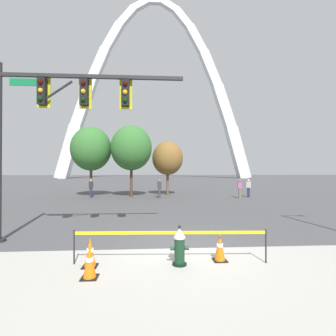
{
  "coord_description": "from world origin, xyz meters",
  "views": [
    {
      "loc": [
        -0.87,
        -7.72,
        2.38
      ],
      "look_at": [
        -0.06,
        5.0,
        2.5
      ],
      "focal_mm": 26.64,
      "sensor_mm": 36.0,
      "label": 1
    }
  ],
  "objects_px": {
    "pedestrian_walking_left": "(159,189)",
    "fire_hydrant": "(179,246)",
    "monument_arch": "(155,99)",
    "pedestrian_standing_center": "(240,189)",
    "traffic_cone_by_hydrant": "(90,262)",
    "traffic_cone_mid_sidewalk": "(220,247)",
    "traffic_signal_gantry": "(53,115)",
    "traffic_cone_curb_edge": "(90,252)",
    "pedestrian_walking_right": "(91,188)",
    "pedestrian_near_trees": "(249,188)"
  },
  "relations": [
    {
      "from": "pedestrian_walking_left",
      "to": "fire_hydrant",
      "type": "bearing_deg",
      "value": -89.78
    },
    {
      "from": "monument_arch",
      "to": "pedestrian_standing_center",
      "type": "relative_size",
      "value": 36.07
    },
    {
      "from": "traffic_cone_by_hydrant",
      "to": "traffic_cone_mid_sidewalk",
      "type": "xyz_separation_m",
      "value": [
        3.15,
        0.85,
        0.0
      ]
    },
    {
      "from": "traffic_signal_gantry",
      "to": "pedestrian_walking_left",
      "type": "relative_size",
      "value": 4.04
    },
    {
      "from": "traffic_cone_mid_sidewalk",
      "to": "traffic_cone_curb_edge",
      "type": "relative_size",
      "value": 1.0
    },
    {
      "from": "pedestrian_walking_right",
      "to": "traffic_cone_by_hydrant",
      "type": "bearing_deg",
      "value": -76.54
    },
    {
      "from": "traffic_cone_curb_edge",
      "to": "pedestrian_walking_right",
      "type": "distance_m",
      "value": 16.29
    },
    {
      "from": "traffic_cone_curb_edge",
      "to": "pedestrian_walking_left",
      "type": "xyz_separation_m",
      "value": [
        2.15,
        15.15,
        0.46
      ]
    },
    {
      "from": "pedestrian_standing_center",
      "to": "traffic_signal_gantry",
      "type": "bearing_deg",
      "value": -131.74
    },
    {
      "from": "traffic_cone_mid_sidewalk",
      "to": "pedestrian_walking_right",
      "type": "xyz_separation_m",
      "value": [
        -7.09,
        15.64,
        0.46
      ]
    },
    {
      "from": "traffic_cone_by_hydrant",
      "to": "pedestrian_walking_left",
      "type": "height_order",
      "value": "pedestrian_walking_left"
    },
    {
      "from": "fire_hydrant",
      "to": "traffic_cone_curb_edge",
      "type": "height_order",
      "value": "fire_hydrant"
    },
    {
      "from": "monument_arch",
      "to": "pedestrian_walking_right",
      "type": "bearing_deg",
      "value": -96.81
    },
    {
      "from": "pedestrian_walking_left",
      "to": "pedestrian_walking_right",
      "type": "xyz_separation_m",
      "value": [
        -5.94,
        0.68,
        0.0
      ]
    },
    {
      "from": "pedestrian_walking_right",
      "to": "pedestrian_near_trees",
      "type": "bearing_deg",
      "value": -2.09
    },
    {
      "from": "traffic_cone_by_hydrant",
      "to": "fire_hydrant",
      "type": "bearing_deg",
      "value": 17.17
    },
    {
      "from": "traffic_cone_by_hydrant",
      "to": "pedestrian_standing_center",
      "type": "distance_m",
      "value": 17.61
    },
    {
      "from": "traffic_cone_by_hydrant",
      "to": "traffic_cone_mid_sidewalk",
      "type": "distance_m",
      "value": 3.26
    },
    {
      "from": "traffic_cone_curb_edge",
      "to": "pedestrian_standing_center",
      "type": "xyz_separation_m",
      "value": [
        9.0,
        14.56,
        0.46
      ]
    },
    {
      "from": "traffic_cone_by_hydrant",
      "to": "monument_arch",
      "type": "bearing_deg",
      "value": 88.12
    },
    {
      "from": "fire_hydrant",
      "to": "monument_arch",
      "type": "height_order",
      "value": "monument_arch"
    },
    {
      "from": "pedestrian_walking_left",
      "to": "pedestrian_near_trees",
      "type": "height_order",
      "value": "same"
    },
    {
      "from": "traffic_cone_by_hydrant",
      "to": "traffic_signal_gantry",
      "type": "bearing_deg",
      "value": 123.18
    },
    {
      "from": "traffic_cone_mid_sidewalk",
      "to": "traffic_signal_gantry",
      "type": "xyz_separation_m",
      "value": [
        -5.15,
        2.21,
        3.91
      ]
    },
    {
      "from": "traffic_cone_mid_sidewalk",
      "to": "traffic_cone_by_hydrant",
      "type": "bearing_deg",
      "value": -164.87
    },
    {
      "from": "pedestrian_near_trees",
      "to": "monument_arch",
      "type": "bearing_deg",
      "value": 98.35
    },
    {
      "from": "monument_arch",
      "to": "pedestrian_standing_center",
      "type": "bearing_deg",
      "value": -82.91
    },
    {
      "from": "traffic_cone_curb_edge",
      "to": "monument_arch",
      "type": "bearing_deg",
      "value": 87.97
    },
    {
      "from": "traffic_cone_by_hydrant",
      "to": "pedestrian_walking_right",
      "type": "distance_m",
      "value": 16.96
    },
    {
      "from": "fire_hydrant",
      "to": "traffic_cone_by_hydrant",
      "type": "xyz_separation_m",
      "value": [
        -2.06,
        -0.64,
        -0.11
      ]
    },
    {
      "from": "traffic_cone_by_hydrant",
      "to": "traffic_signal_gantry",
      "type": "distance_m",
      "value": 5.35
    },
    {
      "from": "monument_arch",
      "to": "pedestrian_near_trees",
      "type": "distance_m",
      "value": 57.55
    },
    {
      "from": "traffic_signal_gantry",
      "to": "pedestrian_walking_right",
      "type": "xyz_separation_m",
      "value": [
        -1.94,
        13.43,
        -3.45
      ]
    },
    {
      "from": "pedestrian_walking_left",
      "to": "pedestrian_near_trees",
      "type": "bearing_deg",
      "value": 1.28
    },
    {
      "from": "monument_arch",
      "to": "pedestrian_walking_left",
      "type": "distance_m",
      "value": 57.2
    },
    {
      "from": "pedestrian_standing_center",
      "to": "traffic_cone_curb_edge",
      "type": "bearing_deg",
      "value": -121.7
    },
    {
      "from": "fire_hydrant",
      "to": "pedestrian_walking_left",
      "type": "bearing_deg",
      "value": 90.22
    },
    {
      "from": "traffic_cone_mid_sidewalk",
      "to": "pedestrian_walking_left",
      "type": "distance_m",
      "value": 15.0
    },
    {
      "from": "fire_hydrant",
      "to": "traffic_signal_gantry",
      "type": "height_order",
      "value": "traffic_signal_gantry"
    },
    {
      "from": "fire_hydrant",
      "to": "pedestrian_walking_right",
      "type": "bearing_deg",
      "value": 110.74
    },
    {
      "from": "pedestrian_standing_center",
      "to": "traffic_cone_by_hydrant",
      "type": "bearing_deg",
      "value": -120.16
    },
    {
      "from": "traffic_cone_curb_edge",
      "to": "pedestrian_near_trees",
      "type": "xyz_separation_m",
      "value": [
        10.07,
        15.33,
        0.46
      ]
    },
    {
      "from": "monument_arch",
      "to": "pedestrian_walking_right",
      "type": "xyz_separation_m",
      "value": [
        -6.19,
        -51.78,
        -22.79
      ]
    },
    {
      "from": "traffic_cone_curb_edge",
      "to": "traffic_signal_gantry",
      "type": "distance_m",
      "value": 4.95
    },
    {
      "from": "traffic_cone_mid_sidewalk",
      "to": "traffic_signal_gantry",
      "type": "height_order",
      "value": "traffic_signal_gantry"
    },
    {
      "from": "fire_hydrant",
      "to": "traffic_cone_mid_sidewalk",
      "type": "distance_m",
      "value": 1.12
    },
    {
      "from": "traffic_cone_mid_sidewalk",
      "to": "pedestrian_standing_center",
      "type": "xyz_separation_m",
      "value": [
        5.7,
        14.37,
        0.46
      ]
    },
    {
      "from": "pedestrian_walking_left",
      "to": "pedestrian_near_trees",
      "type": "relative_size",
      "value": 1.0
    },
    {
      "from": "traffic_cone_by_hydrant",
      "to": "pedestrian_near_trees",
      "type": "height_order",
      "value": "pedestrian_near_trees"
    },
    {
      "from": "pedestrian_standing_center",
      "to": "pedestrian_near_trees",
      "type": "relative_size",
      "value": 1.0
    }
  ]
}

